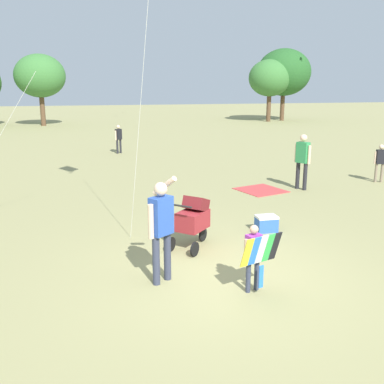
{
  "coord_description": "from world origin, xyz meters",
  "views": [
    {
      "loc": [
        -2.02,
        -6.62,
        3.14
      ],
      "look_at": [
        -0.36,
        0.64,
        1.3
      ],
      "focal_mm": 41.46,
      "sensor_mm": 36.0,
      "label": 1
    }
  ],
  "objects_px": {
    "child_with_butterfly_kite": "(255,252)",
    "person_adult_flyer": "(161,223)",
    "picnic_blanket": "(261,190)",
    "person_red_shirt": "(380,160)",
    "cooler_box": "(266,223)",
    "stroller": "(193,218)",
    "person_sitting_far": "(119,137)",
    "person_couple_left": "(302,157)"
  },
  "relations": [
    {
      "from": "person_sitting_far",
      "to": "cooler_box",
      "type": "xyz_separation_m",
      "value": [
        2.37,
        -11.83,
        -0.58
      ]
    },
    {
      "from": "child_with_butterfly_kite",
      "to": "person_red_shirt",
      "type": "xyz_separation_m",
      "value": [
        6.73,
        6.46,
        0.08
      ]
    },
    {
      "from": "person_adult_flyer",
      "to": "cooler_box",
      "type": "bearing_deg",
      "value": 37.2
    },
    {
      "from": "stroller",
      "to": "child_with_butterfly_kite",
      "type": "bearing_deg",
      "value": -77.1
    },
    {
      "from": "person_adult_flyer",
      "to": "person_couple_left",
      "type": "distance_m",
      "value": 7.47
    },
    {
      "from": "stroller",
      "to": "person_red_shirt",
      "type": "height_order",
      "value": "person_red_shirt"
    },
    {
      "from": "stroller",
      "to": "cooler_box",
      "type": "height_order",
      "value": "stroller"
    },
    {
      "from": "person_couple_left",
      "to": "person_red_shirt",
      "type": "bearing_deg",
      "value": 7.06
    },
    {
      "from": "stroller",
      "to": "person_couple_left",
      "type": "distance_m",
      "value": 5.89
    },
    {
      "from": "child_with_butterfly_kite",
      "to": "person_sitting_far",
      "type": "height_order",
      "value": "person_sitting_far"
    },
    {
      "from": "person_couple_left",
      "to": "person_adult_flyer",
      "type": "bearing_deg",
      "value": -133.43
    },
    {
      "from": "child_with_butterfly_kite",
      "to": "person_sitting_far",
      "type": "xyz_separation_m",
      "value": [
        -1.08,
        14.48,
        0.11
      ]
    },
    {
      "from": "picnic_blanket",
      "to": "person_red_shirt",
      "type": "bearing_deg",
      "value": 3.18
    },
    {
      "from": "person_sitting_far",
      "to": "person_couple_left",
      "type": "distance_m",
      "value": 9.71
    },
    {
      "from": "person_sitting_far",
      "to": "person_couple_left",
      "type": "xyz_separation_m",
      "value": [
        4.89,
        -8.39,
        0.22
      ]
    },
    {
      "from": "child_with_butterfly_kite",
      "to": "person_adult_flyer",
      "type": "relative_size",
      "value": 0.62
    },
    {
      "from": "child_with_butterfly_kite",
      "to": "person_sitting_far",
      "type": "distance_m",
      "value": 14.52
    },
    {
      "from": "person_adult_flyer",
      "to": "person_couple_left",
      "type": "bearing_deg",
      "value": 46.57
    },
    {
      "from": "person_adult_flyer",
      "to": "person_red_shirt",
      "type": "bearing_deg",
      "value": 35.69
    },
    {
      "from": "picnic_blanket",
      "to": "cooler_box",
      "type": "distance_m",
      "value": 3.8
    },
    {
      "from": "cooler_box",
      "to": "person_couple_left",
      "type": "bearing_deg",
      "value": 53.76
    },
    {
      "from": "person_adult_flyer",
      "to": "person_couple_left",
      "type": "height_order",
      "value": "person_adult_flyer"
    },
    {
      "from": "person_red_shirt",
      "to": "picnic_blanket",
      "type": "relative_size",
      "value": 0.97
    },
    {
      "from": "child_with_butterfly_kite",
      "to": "person_couple_left",
      "type": "height_order",
      "value": "person_couple_left"
    },
    {
      "from": "stroller",
      "to": "person_sitting_far",
      "type": "relative_size",
      "value": 0.8
    },
    {
      "from": "stroller",
      "to": "cooler_box",
      "type": "relative_size",
      "value": 2.3
    },
    {
      "from": "child_with_butterfly_kite",
      "to": "person_adult_flyer",
      "type": "bearing_deg",
      "value": 153.01
    },
    {
      "from": "stroller",
      "to": "person_sitting_far",
      "type": "distance_m",
      "value": 12.43
    },
    {
      "from": "person_red_shirt",
      "to": "cooler_box",
      "type": "height_order",
      "value": "person_red_shirt"
    },
    {
      "from": "person_couple_left",
      "to": "cooler_box",
      "type": "bearing_deg",
      "value": -126.24
    },
    {
      "from": "stroller",
      "to": "person_red_shirt",
      "type": "bearing_deg",
      "value": 31.32
    },
    {
      "from": "person_sitting_far",
      "to": "person_couple_left",
      "type": "height_order",
      "value": "person_couple_left"
    },
    {
      "from": "person_sitting_far",
      "to": "cooler_box",
      "type": "distance_m",
      "value": 12.08
    },
    {
      "from": "child_with_butterfly_kite",
      "to": "picnic_blanket",
      "type": "height_order",
      "value": "child_with_butterfly_kite"
    },
    {
      "from": "person_adult_flyer",
      "to": "cooler_box",
      "type": "height_order",
      "value": "person_adult_flyer"
    },
    {
      "from": "stroller",
      "to": "person_red_shirt",
      "type": "distance_m",
      "value": 8.43
    },
    {
      "from": "person_adult_flyer",
      "to": "person_couple_left",
      "type": "xyz_separation_m",
      "value": [
        5.13,
        5.42,
        -0.01
      ]
    },
    {
      "from": "child_with_butterfly_kite",
      "to": "person_red_shirt",
      "type": "relative_size",
      "value": 0.87
    },
    {
      "from": "cooler_box",
      "to": "person_adult_flyer",
      "type": "bearing_deg",
      "value": -142.8
    },
    {
      "from": "picnic_blanket",
      "to": "stroller",
      "type": "bearing_deg",
      "value": -126.31
    },
    {
      "from": "picnic_blanket",
      "to": "cooler_box",
      "type": "height_order",
      "value": "cooler_box"
    },
    {
      "from": "person_red_shirt",
      "to": "person_sitting_far",
      "type": "xyz_separation_m",
      "value": [
        -7.81,
        8.03,
        0.03
      ]
    }
  ]
}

